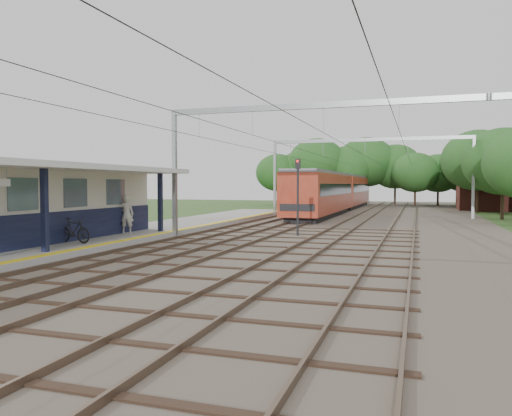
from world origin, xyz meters
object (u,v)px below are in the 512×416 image
at_px(bicycle, 74,231).
at_px(train, 338,191).
at_px(person, 127,214).
at_px(signal_post, 298,188).

distance_m(bicycle, train, 35.80).
height_order(person, signal_post, signal_post).
height_order(person, bicycle, person).
xyz_separation_m(person, train, (6.53, 30.59, 0.86)).
bearing_deg(bicycle, person, 9.98).
xyz_separation_m(bicycle, signal_post, (8.10, 8.62, 1.83)).
xyz_separation_m(train, signal_post, (1.85, -26.61, 0.51)).
bearing_deg(person, signal_post, -178.43).
height_order(bicycle, signal_post, signal_post).
xyz_separation_m(person, bicycle, (0.28, -4.64, -0.46)).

